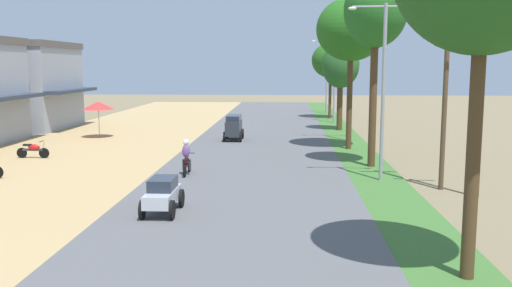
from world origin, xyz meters
TOP-DOWN VIEW (x-y plane):
  - shophouse_far at (-19.98, 37.54)m, footprint 9.47×8.27m
  - parked_motorbike_seventh at (-12.08, 23.42)m, footprint 1.80×0.54m
  - vendor_umbrella at (-11.38, 32.09)m, footprint 2.20×2.20m
  - median_tree_second at (5.90, 21.94)m, footprint 3.06×3.06m
  - median_tree_third at (5.40, 27.79)m, footprint 4.09×4.09m
  - median_tree_fourth at (5.77, 37.64)m, footprint 2.88×2.88m
  - median_tree_fifth at (5.77, 47.39)m, footprint 3.56×3.56m
  - streetlamp_near at (5.80, 18.58)m, footprint 3.16×0.20m
  - streetlamp_mid at (5.80, 31.55)m, footprint 3.16×0.20m
  - streetlamp_far at (5.80, 43.25)m, footprint 3.16×0.20m
  - streetlamp_farthest at (5.80, 52.73)m, footprint 3.16×0.20m
  - utility_pole_near at (9.03, 15.87)m, footprint 1.80×0.20m
  - utility_pole_far at (8.01, 17.09)m, footprint 1.80×0.20m
  - car_sedan_silver at (-2.54, 12.60)m, footprint 1.10×2.26m
  - car_van_charcoal at (-1.88, 31.16)m, footprint 1.19×2.41m
  - motorbike_ahead_second at (-2.90, 19.19)m, footprint 0.54×1.80m

SIDE VIEW (x-z plane):
  - parked_motorbike_seventh at x=-12.08m, z-range 0.08..1.02m
  - car_sedan_silver at x=-2.54m, z-range 0.15..1.34m
  - motorbike_ahead_second at x=-2.90m, z-range 0.03..1.69m
  - car_van_charcoal at x=-1.88m, z-range 0.19..1.86m
  - vendor_umbrella at x=-11.38m, z-range 1.05..3.57m
  - shophouse_far at x=-19.98m, z-range 0.01..6.91m
  - streetlamp_mid at x=5.80m, z-range 0.64..7.78m
  - streetlamp_near at x=5.80m, z-range 0.65..8.26m
  - utility_pole_near at x=9.03m, z-range 0.19..8.73m
  - streetlamp_farthest at x=5.80m, z-range 0.65..8.35m
  - streetlamp_far at x=5.80m, z-range 0.66..9.13m
  - median_tree_fourth at x=5.77m, z-range 1.61..8.42m
  - utility_pole_far at x=8.01m, z-range 0.19..9.87m
  - median_tree_fifth at x=5.77m, z-range 1.95..9.07m
  - median_tree_third at x=5.40m, z-range 2.64..11.61m
  - median_tree_second at x=5.90m, z-range 2.87..12.30m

